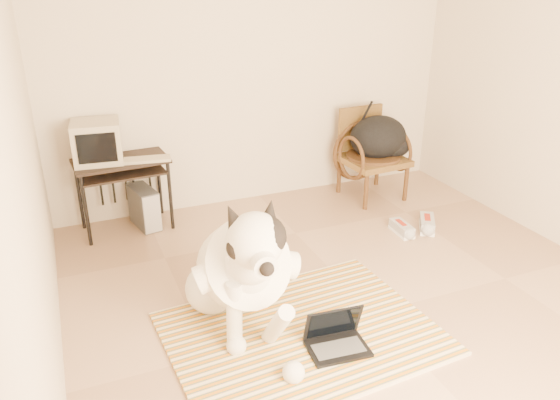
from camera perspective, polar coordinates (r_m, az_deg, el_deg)
floor at (r=3.90m, az=9.72°, el=-11.58°), size 4.50×4.50×0.00m
wall_back at (r=5.29m, az=-2.44°, el=14.03°), size 4.50×0.00×4.50m
wall_left at (r=2.80m, az=-25.50°, el=3.10°), size 0.00×4.50×4.50m
rug at (r=3.65m, az=2.29°, el=-13.72°), size 1.76×1.39×0.02m
dog at (r=3.53m, az=-3.96°, el=-7.30°), size 0.70×1.46×1.05m
laptop at (r=3.51m, az=5.86°, el=-14.14°), size 0.39×0.30×0.26m
computer_desk at (r=4.94m, az=-16.20°, el=3.03°), size 0.82×0.50×0.66m
crt_monitor at (r=4.88m, az=-18.58°, el=5.79°), size 0.43×0.41×0.35m
desk_keyboard at (r=4.83m, az=-13.69°, el=4.14°), size 0.41×0.20×0.03m
pc_tower at (r=5.10m, az=-14.00°, el=-0.75°), size 0.24×0.42×0.37m
rattan_chair at (r=5.62m, az=9.44°, el=4.81°), size 0.63×0.61×0.89m
backpack at (r=5.58m, az=10.49°, el=6.32°), size 0.63×0.48×0.43m
sneaker_left at (r=4.99m, az=12.59°, el=-2.95°), size 0.13×0.29×0.10m
sneaker_right at (r=5.12m, az=15.10°, el=-2.43°), size 0.28×0.33×0.11m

